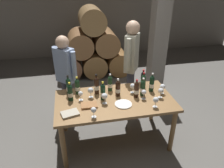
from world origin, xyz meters
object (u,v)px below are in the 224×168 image
object	(u,v)px
wine_glass_7	(156,100)
wine_glass_2	(133,86)
wine_bottle_5	(143,82)
leather_ledger	(70,114)
wine_glass_3	(94,110)
wine_bottle_6	(97,85)
wine_bottle_10	(136,89)
wine_glass_5	(144,93)
sommelier_presenting	(131,60)
wine_bottle_3	(69,87)
wine_bottle_1	(77,86)
wine_glass_4	(161,91)
wine_bottle_9	(110,83)
taster_seated_left	(66,73)
wine_glass_1	(81,94)
wine_glass_6	(105,96)
wine_bottle_8	(152,83)
wine_bottle_2	(143,88)
wine_bottle_11	(143,79)
wine_glass_8	(162,87)
wine_bottle_0	(70,93)
tasting_notebook	(89,105)
wine_bottle_4	(103,92)
serving_plate	(123,104)
wine_glass_0	(91,91)
wine_bottle_7	(118,88)
dining_table	(115,105)

from	to	relation	value
wine_glass_7	wine_glass_2	bearing A→B (deg)	114.08
wine_bottle_5	leather_ledger	world-z (taller)	wine_bottle_5
wine_glass_3	wine_glass_7	bearing A→B (deg)	3.98
wine_bottle_6	wine_bottle_10	xyz separation A→B (m)	(0.55, -0.21, -0.01)
wine_glass_5	sommelier_presenting	xyz separation A→B (m)	(0.04, 0.82, 0.18)
wine_bottle_3	wine_glass_2	size ratio (longest dim) A/B	2.06
wine_bottle_1	wine_glass_4	world-z (taller)	wine_bottle_1
wine_bottle_9	taster_seated_left	bearing A→B (deg)	146.21
wine_glass_1	taster_seated_left	distance (m)	0.67
wine_glass_1	wine_glass_6	distance (m)	0.35
wine_bottle_8	sommelier_presenting	bearing A→B (deg)	103.49
wine_bottle_3	leather_ledger	xyz separation A→B (m)	(-0.01, -0.51, -0.12)
wine_bottle_2	wine_glass_2	xyz separation A→B (m)	(-0.13, 0.09, -0.01)
wine_bottle_2	wine_bottle_5	distance (m)	0.19
wine_bottle_5	wine_bottle_11	world-z (taller)	wine_bottle_5
wine_bottle_3	wine_glass_8	bearing A→B (deg)	-10.22
wine_bottle_2	wine_bottle_10	xyz separation A→B (m)	(-0.11, -0.03, 0.00)
wine_bottle_0	tasting_notebook	size ratio (longest dim) A/B	1.31
wine_glass_6	wine_glass_7	distance (m)	0.70
wine_bottle_2	wine_glass_5	xyz separation A→B (m)	(-0.02, -0.11, -0.02)
wine_glass_8	leather_ledger	distance (m)	1.41
wine_bottle_9	sommelier_presenting	world-z (taller)	sommelier_presenting
wine_bottle_0	wine_glass_2	world-z (taller)	wine_bottle_0
wine_bottle_0	wine_bottle_4	distance (m)	0.46
wine_glass_2	wine_glass_3	xyz separation A→B (m)	(-0.65, -0.49, -0.01)
wine_bottle_4	wine_bottle_9	bearing A→B (deg)	57.36
wine_bottle_4	serving_plate	bearing A→B (deg)	-37.58
wine_bottle_6	wine_glass_5	distance (m)	0.71
wine_bottle_2	wine_glass_3	world-z (taller)	wine_bottle_2
leather_ledger	wine_bottle_5	bearing A→B (deg)	7.60
taster_seated_left	wine_bottle_0	bearing A→B (deg)	-84.97
wine_bottle_4	wine_glass_4	size ratio (longest dim) A/B	1.83
wine_glass_3	tasting_notebook	size ratio (longest dim) A/B	0.66
wine_glass_0	wine_glass_3	xyz separation A→B (m)	(-0.02, -0.49, -0.01)
wine_bottle_7	taster_seated_left	xyz separation A→B (m)	(-0.74, 0.62, 0.04)
wine_glass_5	wine_glass_8	size ratio (longest dim) A/B	0.94
wine_glass_5	wine_glass_3	bearing A→B (deg)	-159.20
wine_glass_6	leather_ledger	size ratio (longest dim) A/B	0.73
wine_bottle_0	wine_glass_1	bearing A→B (deg)	-13.21
serving_plate	wine_glass_6	bearing A→B (deg)	161.52
wine_glass_4	serving_plate	xyz separation A→B (m)	(-0.57, -0.07, -0.10)
wine_bottle_9	wine_glass_5	size ratio (longest dim) A/B	1.91
dining_table	taster_seated_left	bearing A→B (deg)	133.13
wine_bottle_3	wine_bottle_1	bearing A→B (deg)	0.83
wine_glass_7	taster_seated_left	distance (m)	1.55
sommelier_presenting	wine_bottle_5	bearing A→B (deg)	-85.08
wine_bottle_3	wine_glass_0	size ratio (longest dim) A/B	2.01
wine_bottle_8	leather_ledger	distance (m)	1.31
dining_table	wine_glass_7	bearing A→B (deg)	-30.56
wine_glass_1	wine_glass_4	bearing A→B (deg)	-8.02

